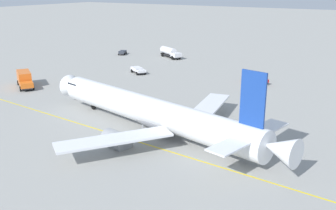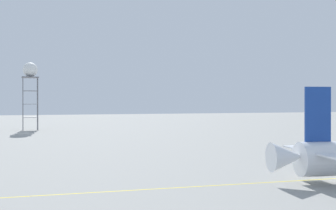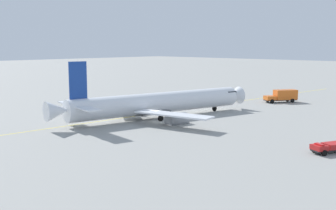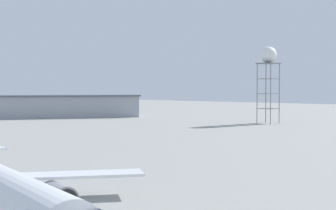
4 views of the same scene
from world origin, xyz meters
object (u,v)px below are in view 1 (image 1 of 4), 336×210
catering_truck_truck (25,79)px  baggage_truck_truck (122,52)px  ops_pickup_truck (256,80)px  pushback_tug_truck (138,70)px  fuel_tanker_truck (170,52)px  airliner_main (154,114)px

catering_truck_truck → baggage_truck_truck: bearing=132.5°
ops_pickup_truck → pushback_tug_truck: bearing=-144.3°
catering_truck_truck → pushback_tug_truck: 26.00m
baggage_truck_truck → pushback_tug_truck: (-18.27, -19.31, 0.09)m
fuel_tanker_truck → catering_truck_truck: bearing=-71.4°
baggage_truck_truck → ops_pickup_truck: (-12.66, -46.70, 0.10)m
catering_truck_truck → ops_pickup_truck: (28.46, -39.76, -0.86)m
catering_truck_truck → pushback_tug_truck: bearing=94.5°
pushback_tug_truck → fuel_tanker_truck: fuel_tanker_truck is taller
catering_truck_truck → fuel_tanker_truck: bearing=113.1°
pushback_tug_truck → baggage_truck_truck: bearing=168.1°
ops_pickup_truck → baggage_truck_truck: bearing=-171.0°
pushback_tug_truck → ops_pickup_truck: bearing=43.1°
pushback_tug_truck → airliner_main: bearing=-18.8°
catering_truck_truck → ops_pickup_truck: bearing=68.5°
fuel_tanker_truck → baggage_truck_truck: bearing=-137.9°
baggage_truck_truck → catering_truck_truck: 41.72m
baggage_truck_truck → catering_truck_truck: bearing=-15.7°
catering_truck_truck → pushback_tug_truck: catering_truck_truck is taller
airliner_main → ops_pickup_truck: airliner_main is taller
catering_truck_truck → fuel_tanker_truck: 45.38m
airliner_main → catering_truck_truck: 37.88m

